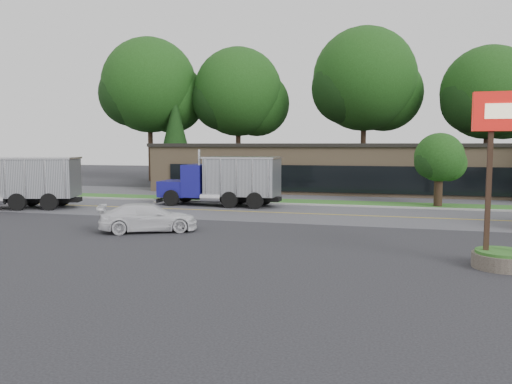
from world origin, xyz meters
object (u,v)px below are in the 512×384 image
bilo_sign (504,209)px  dump_truck_red (13,181)px  dump_truck_blue (226,180)px  rally_car (148,217)px

bilo_sign → dump_truck_red: size_ratio=0.61×
bilo_sign → dump_truck_blue: 20.16m
bilo_sign → dump_truck_red: bilo_sign is taller
dump_truck_blue → rally_car: bearing=88.5°
dump_truck_red → dump_truck_blue: same height
dump_truck_blue → rally_car: 10.59m
rally_car → bilo_sign: bearing=-129.2°
dump_truck_red → dump_truck_blue: size_ratio=1.15×
dump_truck_blue → rally_car: (-0.49, -10.52, -1.13)m
dump_truck_red → rally_car: size_ratio=2.10×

